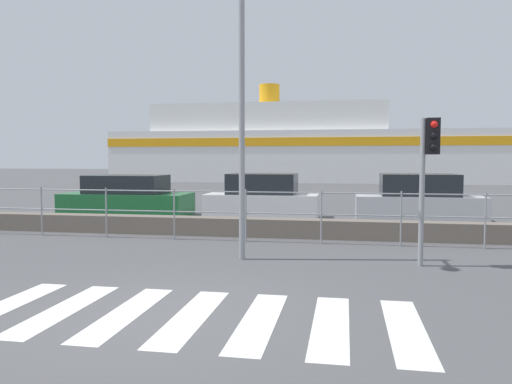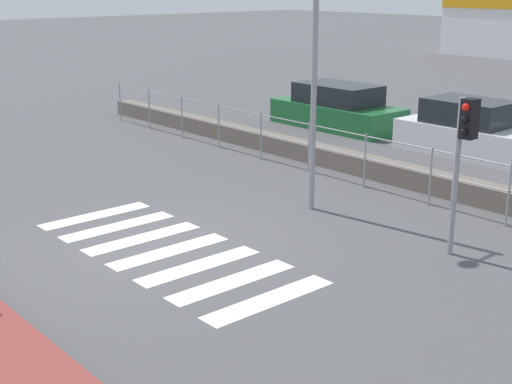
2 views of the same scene
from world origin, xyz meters
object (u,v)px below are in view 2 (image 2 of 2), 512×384
parked_car_green (337,109)px  parked_car_white (468,131)px  streetlamp (310,6)px  traffic_light_far (464,142)px

parked_car_green → parked_car_white: size_ratio=1.19×
streetlamp → parked_car_green: size_ratio=1.52×
streetlamp → parked_car_white: 7.99m
streetlamp → traffic_light_far: bearing=2.4°
parked_car_green → parked_car_white: bearing=0.0°
traffic_light_far → parked_car_white: 8.32m
traffic_light_far → parked_car_green: 11.69m
streetlamp → parked_car_white: size_ratio=1.81×
parked_car_green → traffic_light_far: bearing=-36.9°
traffic_light_far → parked_car_green: (-9.28, 6.97, -1.45)m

